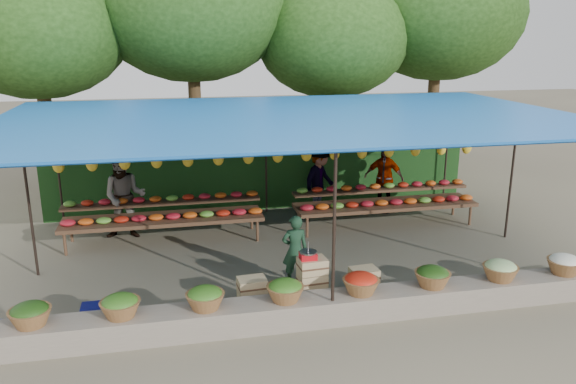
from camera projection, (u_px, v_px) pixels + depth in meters
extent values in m
plane|color=#645B49|center=(291.00, 254.00, 11.34)|extent=(60.00, 60.00, 0.00)
cube|color=#74695D|center=(329.00, 308.00, 8.70)|extent=(10.60, 0.55, 0.40)
cylinder|color=black|center=(334.00, 239.00, 8.23)|extent=(0.05, 0.05, 2.80)
cylinder|color=black|center=(29.00, 202.00, 9.99)|extent=(0.05, 0.05, 2.80)
cylinder|color=black|center=(512.00, 175.00, 11.92)|extent=(0.05, 0.05, 2.80)
cylinder|color=black|center=(58.00, 166.00, 12.72)|extent=(0.05, 0.05, 2.80)
cylinder|color=black|center=(266.00, 157.00, 13.69)|extent=(0.05, 0.05, 2.80)
cylinder|color=black|center=(447.00, 149.00, 14.65)|extent=(0.05, 0.05, 2.80)
cube|color=#1758AD|center=(292.00, 116.00, 10.58)|extent=(10.80, 6.60, 0.04)
cube|color=#1758AD|center=(319.00, 145.00, 8.74)|extent=(10.80, 2.19, 0.26)
cube|color=#1758AD|center=(272.00, 112.00, 12.51)|extent=(10.80, 2.19, 0.26)
cylinder|color=gray|center=(278.00, 143.00, 12.11)|extent=(9.60, 0.01, 0.01)
ellipsoid|color=yellow|center=(58.00, 166.00, 11.28)|extent=(0.23, 0.17, 0.30)
ellipsoid|color=yellow|center=(92.00, 164.00, 11.41)|extent=(0.23, 0.17, 0.30)
ellipsoid|color=yellow|center=(125.00, 163.00, 11.54)|extent=(0.23, 0.17, 0.30)
ellipsoid|color=yellow|center=(157.00, 161.00, 11.67)|extent=(0.23, 0.17, 0.30)
ellipsoid|color=yellow|center=(188.00, 160.00, 11.80)|extent=(0.23, 0.17, 0.30)
ellipsoid|color=yellow|center=(218.00, 159.00, 11.93)|extent=(0.23, 0.17, 0.30)
ellipsoid|color=yellow|center=(248.00, 157.00, 12.05)|extent=(0.23, 0.17, 0.30)
ellipsoid|color=yellow|center=(278.00, 156.00, 12.18)|extent=(0.23, 0.17, 0.30)
ellipsoid|color=yellow|center=(306.00, 155.00, 12.31)|extent=(0.23, 0.17, 0.30)
ellipsoid|color=yellow|center=(335.00, 153.00, 12.44)|extent=(0.23, 0.17, 0.30)
ellipsoid|color=yellow|center=(362.00, 152.00, 12.57)|extent=(0.23, 0.17, 0.30)
ellipsoid|color=yellow|center=(389.00, 151.00, 12.70)|extent=(0.23, 0.17, 0.30)
ellipsoid|color=yellow|center=(415.00, 150.00, 12.83)|extent=(0.23, 0.17, 0.30)
ellipsoid|color=yellow|center=(441.00, 149.00, 12.96)|extent=(0.23, 0.17, 0.30)
ellipsoid|color=yellow|center=(467.00, 147.00, 13.09)|extent=(0.23, 0.17, 0.30)
ellipsoid|color=#224713|center=(30.00, 311.00, 7.72)|extent=(0.52, 0.52, 0.23)
ellipsoid|color=#376D1D|center=(120.00, 303.00, 7.96)|extent=(0.52, 0.52, 0.23)
ellipsoid|color=#376D1D|center=(205.00, 295.00, 8.20)|extent=(0.52, 0.52, 0.23)
ellipsoid|color=#376D1D|center=(285.00, 287.00, 8.44)|extent=(0.52, 0.52, 0.23)
ellipsoid|color=red|center=(361.00, 280.00, 8.68)|extent=(0.52, 0.52, 0.23)
ellipsoid|color=#224713|center=(433.00, 274.00, 8.92)|extent=(0.52, 0.52, 0.23)
ellipsoid|color=#9FC77C|center=(501.00, 267.00, 9.16)|extent=(0.52, 0.52, 0.23)
ellipsoid|color=white|center=(565.00, 261.00, 9.41)|extent=(0.52, 0.52, 0.23)
cube|color=#214A1A|center=(264.00, 161.00, 13.96)|extent=(10.60, 0.06, 2.50)
cylinder|color=#3E2916|center=(47.00, 123.00, 15.15)|extent=(0.36, 0.36, 3.97)
ellipsoid|color=#18330D|center=(36.00, 27.00, 14.48)|extent=(4.77, 4.77, 3.69)
cylinder|color=#3E2916|center=(195.00, 107.00, 16.26)|extent=(0.36, 0.36, 4.48)
ellipsoid|color=#18330D|center=(191.00, 6.00, 15.50)|extent=(5.39, 5.39, 4.17)
cylinder|color=#3E2916|center=(330.00, 118.00, 16.89)|extent=(0.36, 0.36, 3.71)
ellipsoid|color=#18330D|center=(332.00, 38.00, 16.26)|extent=(4.47, 4.47, 3.45)
cylinder|color=#3E2916|center=(433.00, 103.00, 17.88)|extent=(0.36, 0.36, 4.35)
ellipsoid|color=#18330D|center=(439.00, 14.00, 17.14)|extent=(5.24, 5.24, 4.05)
cube|color=#46321C|center=(164.00, 219.00, 11.92)|extent=(4.20, 0.95, 0.08)
cube|color=#46321C|center=(163.00, 203.00, 12.13)|extent=(4.20, 0.35, 0.06)
cylinder|color=#46321C|center=(65.00, 244.00, 11.22)|extent=(0.06, 0.06, 0.50)
cylinder|color=#46321C|center=(257.00, 230.00, 12.01)|extent=(0.06, 0.06, 0.50)
cylinder|color=#46321C|center=(71.00, 230.00, 11.98)|extent=(0.06, 0.06, 0.50)
cylinder|color=#46321C|center=(252.00, 218.00, 12.76)|extent=(0.06, 0.06, 0.50)
ellipsoid|color=#B41926|center=(68.00, 223.00, 11.37)|extent=(0.31, 0.26, 0.13)
ellipsoid|color=#60A432|center=(70.00, 204.00, 11.72)|extent=(0.26, 0.22, 0.12)
ellipsoid|color=#D54F13|center=(86.00, 222.00, 11.44)|extent=(0.31, 0.26, 0.13)
ellipsoid|color=red|center=(87.00, 203.00, 11.79)|extent=(0.26, 0.22, 0.12)
ellipsoid|color=#60A432|center=(104.00, 221.00, 11.51)|extent=(0.31, 0.26, 0.13)
ellipsoid|color=#B41926|center=(105.00, 202.00, 11.86)|extent=(0.26, 0.22, 0.12)
ellipsoid|color=red|center=(121.00, 219.00, 11.58)|extent=(0.31, 0.26, 0.13)
ellipsoid|color=#D54F13|center=(122.00, 201.00, 11.93)|extent=(0.26, 0.22, 0.12)
ellipsoid|color=#B41926|center=(139.00, 218.00, 11.65)|extent=(0.31, 0.26, 0.13)
ellipsoid|color=#B41926|center=(139.00, 200.00, 12.01)|extent=(0.26, 0.22, 0.12)
ellipsoid|color=#D54F13|center=(156.00, 217.00, 11.73)|extent=(0.31, 0.26, 0.13)
ellipsoid|color=#D54F13|center=(155.00, 199.00, 12.08)|extent=(0.26, 0.22, 0.12)
ellipsoid|color=#B41926|center=(173.00, 216.00, 11.80)|extent=(0.31, 0.26, 0.13)
ellipsoid|color=#60A432|center=(172.00, 198.00, 12.15)|extent=(0.26, 0.22, 0.12)
ellipsoid|color=#D54F13|center=(190.00, 215.00, 11.87)|extent=(0.31, 0.26, 0.13)
ellipsoid|color=red|center=(188.00, 197.00, 12.22)|extent=(0.26, 0.22, 0.12)
ellipsoid|color=#60A432|center=(207.00, 214.00, 11.94)|extent=(0.31, 0.26, 0.13)
ellipsoid|color=#B41926|center=(205.00, 196.00, 12.29)|extent=(0.26, 0.22, 0.12)
ellipsoid|color=red|center=(223.00, 213.00, 12.01)|extent=(0.31, 0.26, 0.13)
ellipsoid|color=#D54F13|center=(221.00, 195.00, 12.36)|extent=(0.26, 0.22, 0.12)
ellipsoid|color=#B41926|center=(239.00, 212.00, 12.08)|extent=(0.31, 0.26, 0.13)
ellipsoid|color=#B41926|center=(236.00, 194.00, 12.43)|extent=(0.26, 0.22, 0.12)
ellipsoid|color=#D54F13|center=(255.00, 211.00, 12.15)|extent=(0.31, 0.26, 0.13)
ellipsoid|color=#D54F13|center=(252.00, 193.00, 12.50)|extent=(0.26, 0.22, 0.12)
cube|color=#46321C|center=(385.00, 205.00, 12.93)|extent=(4.20, 0.95, 0.08)
cube|color=#46321C|center=(381.00, 190.00, 13.14)|extent=(4.20, 0.35, 0.06)
cylinder|color=#46321C|center=(307.00, 226.00, 12.23)|extent=(0.06, 0.06, 0.50)
cylinder|color=#46321C|center=(470.00, 215.00, 13.01)|extent=(0.06, 0.06, 0.50)
cylinder|color=#46321C|center=(299.00, 215.00, 12.98)|extent=(0.06, 0.06, 0.50)
cylinder|color=#46321C|center=(453.00, 205.00, 13.77)|extent=(0.06, 0.06, 0.50)
ellipsoid|color=#B41926|center=(307.00, 208.00, 12.38)|extent=(0.31, 0.26, 0.13)
ellipsoid|color=#60A432|center=(302.00, 190.00, 12.73)|extent=(0.26, 0.22, 0.12)
ellipsoid|color=#D54F13|center=(322.00, 207.00, 12.45)|extent=(0.31, 0.26, 0.13)
ellipsoid|color=red|center=(317.00, 190.00, 12.80)|extent=(0.26, 0.22, 0.12)
ellipsoid|color=#60A432|center=(337.00, 206.00, 12.52)|extent=(0.31, 0.26, 0.13)
ellipsoid|color=#B41926|center=(332.00, 189.00, 12.87)|extent=(0.26, 0.22, 0.12)
ellipsoid|color=red|center=(352.00, 205.00, 12.59)|extent=(0.31, 0.26, 0.13)
ellipsoid|color=#D54F13|center=(346.00, 188.00, 12.94)|extent=(0.26, 0.22, 0.12)
ellipsoid|color=#B41926|center=(367.00, 204.00, 12.66)|extent=(0.31, 0.26, 0.13)
ellipsoid|color=#B41926|center=(361.00, 187.00, 13.01)|extent=(0.26, 0.22, 0.12)
ellipsoid|color=#D54F13|center=(382.00, 203.00, 12.73)|extent=(0.31, 0.26, 0.13)
ellipsoid|color=#D54F13|center=(375.00, 186.00, 13.08)|extent=(0.26, 0.22, 0.12)
ellipsoid|color=#B41926|center=(396.00, 202.00, 12.80)|extent=(0.31, 0.26, 0.13)
ellipsoid|color=#60A432|center=(389.00, 185.00, 13.15)|extent=(0.26, 0.22, 0.12)
ellipsoid|color=#D54F13|center=(410.00, 201.00, 12.87)|extent=(0.31, 0.26, 0.13)
ellipsoid|color=red|center=(403.00, 185.00, 13.22)|extent=(0.26, 0.22, 0.12)
ellipsoid|color=#60A432|center=(424.00, 200.00, 12.94)|extent=(0.31, 0.26, 0.13)
ellipsoid|color=#B41926|center=(417.00, 184.00, 13.29)|extent=(0.26, 0.22, 0.12)
ellipsoid|color=red|center=(438.00, 199.00, 13.01)|extent=(0.31, 0.26, 0.13)
ellipsoid|color=#D54F13|center=(431.00, 183.00, 13.36)|extent=(0.26, 0.22, 0.12)
ellipsoid|color=#B41926|center=(452.00, 198.00, 13.08)|extent=(0.31, 0.26, 0.13)
ellipsoid|color=#B41926|center=(444.00, 182.00, 13.43)|extent=(0.26, 0.22, 0.12)
ellipsoid|color=#D54F13|center=(466.00, 197.00, 13.15)|extent=(0.31, 0.26, 0.13)
ellipsoid|color=#D54F13|center=(457.00, 182.00, 13.50)|extent=(0.26, 0.22, 0.12)
cube|color=tan|center=(252.00, 300.00, 9.11)|extent=(0.47, 0.37, 0.25)
cube|color=tan|center=(252.00, 286.00, 9.04)|extent=(0.47, 0.37, 0.25)
cube|color=tan|center=(312.00, 295.00, 9.31)|extent=(0.47, 0.37, 0.25)
cube|color=tan|center=(312.00, 280.00, 9.24)|extent=(0.47, 0.37, 0.25)
cube|color=tan|center=(312.00, 266.00, 9.17)|extent=(0.47, 0.37, 0.25)
cube|color=tan|center=(363.00, 290.00, 9.49)|extent=(0.47, 0.37, 0.25)
cube|color=tan|center=(364.00, 275.00, 9.42)|extent=(0.47, 0.37, 0.25)
cube|color=red|center=(308.00, 256.00, 9.10)|extent=(0.27, 0.23, 0.11)
cylinder|color=gray|center=(308.00, 252.00, 9.09)|extent=(0.28, 0.28, 0.03)
cylinder|color=gray|center=(308.00, 247.00, 9.06)|extent=(0.03, 0.03, 0.19)
imported|color=#1A3A24|center=(295.00, 250.00, 9.85)|extent=(0.47, 0.31, 1.27)
imported|color=slate|center=(125.00, 197.00, 12.04)|extent=(0.98, 0.80, 1.86)
imported|color=slate|center=(320.00, 180.00, 13.71)|extent=(1.25, 1.20, 1.70)
imported|color=slate|center=(384.00, 179.00, 13.89)|extent=(1.05, 0.89, 1.68)
cube|color=navy|center=(100.00, 315.00, 8.56)|extent=(0.53, 0.39, 0.32)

